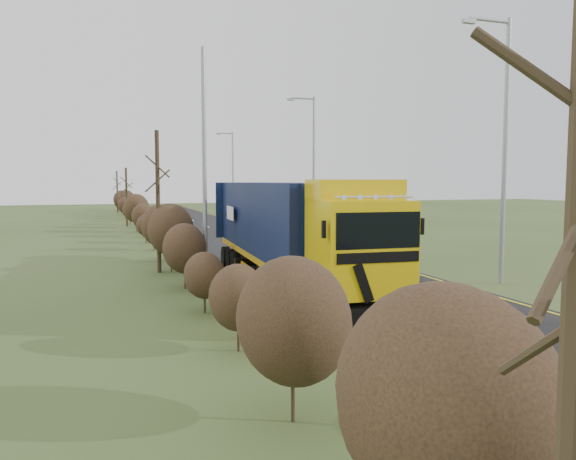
# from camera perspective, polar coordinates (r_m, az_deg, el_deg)

# --- Properties ---
(ground) EXTENTS (160.00, 160.00, 0.00)m
(ground) POSITION_cam_1_polar(r_m,az_deg,el_deg) (22.58, 4.89, -5.01)
(ground) COLOR #34481F
(ground) RESTS_ON ground
(road) EXTENTS (8.00, 120.00, 0.02)m
(road) POSITION_cam_1_polar(r_m,az_deg,el_deg) (31.88, -2.38, -2.04)
(road) COLOR black
(road) RESTS_ON ground
(layby) EXTENTS (6.00, 18.00, 0.02)m
(layby) POSITION_cam_1_polar(r_m,az_deg,el_deg) (43.39, 2.10, -0.17)
(layby) COLOR #2E2C29
(layby) RESTS_ON ground
(lane_markings) EXTENTS (7.52, 116.00, 0.01)m
(lane_markings) POSITION_cam_1_polar(r_m,az_deg,el_deg) (31.59, -2.22, -2.07)
(lane_markings) COLOR gold
(lane_markings) RESTS_ON road
(hedgerow) EXTENTS (2.24, 102.04, 6.05)m
(hedgerow) POSITION_cam_1_polar(r_m,az_deg,el_deg) (28.49, -12.81, 0.25)
(hedgerow) COLOR black
(hedgerow) RESTS_ON ground
(lorry) EXTENTS (3.01, 14.31, 3.96)m
(lorry) POSITION_cam_1_polar(r_m,az_deg,el_deg) (20.01, -0.03, 0.21)
(lorry) COLOR black
(lorry) RESTS_ON ground
(car_red_hatchback) EXTENTS (2.15, 4.29, 1.40)m
(car_red_hatchback) POSITION_cam_1_polar(r_m,az_deg,el_deg) (43.05, 3.58, 0.71)
(car_red_hatchback) COLOR maroon
(car_red_hatchback) RESTS_ON ground
(car_blue_sedan) EXTENTS (2.59, 4.09, 1.27)m
(car_blue_sedan) POSITION_cam_1_polar(r_m,az_deg,el_deg) (45.07, 0.60, 0.82)
(car_blue_sedan) COLOR #0A1038
(car_blue_sedan) RESTS_ON ground
(streetlight_near) EXTENTS (2.09, 0.20, 9.89)m
(streetlight_near) POSITION_cam_1_polar(r_m,az_deg,el_deg) (22.64, 20.94, 8.61)
(streetlight_near) COLOR #929497
(streetlight_near) RESTS_ON ground
(streetlight_mid) EXTENTS (2.09, 0.20, 9.87)m
(streetlight_mid) POSITION_cam_1_polar(r_m,az_deg,el_deg) (40.32, 2.45, 7.19)
(streetlight_mid) COLOR #929497
(streetlight_mid) RESTS_ON ground
(streetlight_far) EXTENTS (2.00, 0.19, 9.43)m
(streetlight_far) POSITION_cam_1_polar(r_m,az_deg,el_deg) (64.26, -5.73, 6.12)
(streetlight_far) COLOR #929497
(streetlight_far) RESTS_ON ground
(left_pole) EXTENTS (0.16, 0.16, 8.71)m
(left_pole) POSITION_cam_1_polar(r_m,az_deg,el_deg) (20.76, -8.49, 6.16)
(left_pole) COLOR #929497
(left_pole) RESTS_ON ground
(speed_sign) EXTENTS (0.62, 0.10, 2.25)m
(speed_sign) POSITION_cam_1_polar(r_m,az_deg,el_deg) (34.35, 4.93, 1.06)
(speed_sign) COLOR #929497
(speed_sign) RESTS_ON ground
(warning_board) EXTENTS (0.77, 0.11, 2.02)m
(warning_board) POSITION_cam_1_polar(r_m,az_deg,el_deg) (43.38, -0.63, 1.46)
(warning_board) COLOR #929497
(warning_board) RESTS_ON ground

